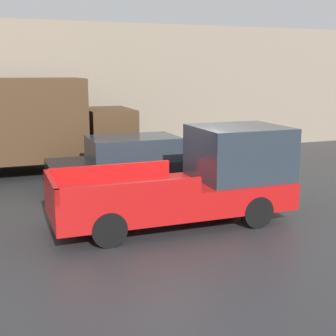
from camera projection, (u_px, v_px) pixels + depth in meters
ground_plane at (189, 216)px, 11.42m from camera, size 60.00×60.00×0.00m
building_wall at (104, 90)px, 19.09m from camera, size 28.00×0.15×5.37m
pickup_truck at (197, 179)px, 10.88m from camera, size 5.50×2.07×2.20m
car at (130, 163)px, 13.91m from camera, size 4.71×1.99×1.56m
delivery_truck at (17, 123)px, 15.75m from camera, size 7.20×2.61×3.22m
newspaper_box at (217, 138)px, 20.96m from camera, size 0.45×0.40×0.96m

